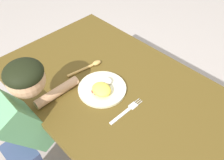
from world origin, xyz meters
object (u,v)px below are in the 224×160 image
(spoon, at_px, (89,67))
(fork, at_px, (126,111))
(person, at_px, (28,136))
(plate, at_px, (102,88))

(spoon, bearing_deg, fork, -92.10)
(spoon, distance_m, person, 0.50)
(plate, height_order, person, person)
(plate, bearing_deg, person, -108.97)
(fork, distance_m, person, 0.53)
(spoon, xyz_separation_m, person, (0.05, -0.47, -0.16))
(fork, height_order, person, person)
(fork, xyz_separation_m, person, (-0.32, -0.39, -0.15))
(plate, distance_m, fork, 0.18)
(fork, bearing_deg, plate, 87.79)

